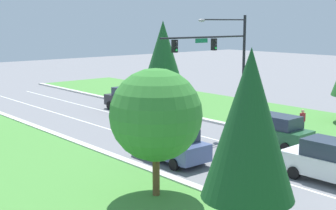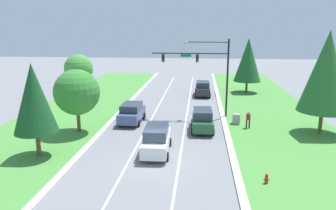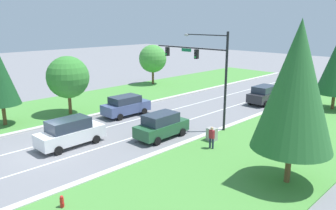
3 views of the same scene
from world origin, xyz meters
TOP-DOWN VIEW (x-y plane):
  - ground_plane at (0.00, 0.00)m, footprint 160.00×160.00m
  - curb_strip_right at (5.65, 0.00)m, footprint 0.50×90.00m
  - curb_strip_left at (-5.65, 0.00)m, footprint 0.50×90.00m
  - lane_stripe_inner_left at (-1.80, 0.00)m, footprint 0.14×81.00m
  - lane_stripe_inner_right at (1.80, 0.00)m, footprint 0.14×81.00m
  - traffic_signal_mast at (3.73, 12.55)m, footprint 7.97×0.41m
  - charcoal_suv at (3.56, 23.50)m, footprint 2.18×4.62m
  - slate_blue_suv at (-3.58, 9.67)m, footprint 2.22×4.74m
  - white_suv at (-0.04, 1.80)m, footprint 2.14×5.00m
  - forest_suv at (3.45, 7.73)m, footprint 2.14×4.56m
  - utility_cabinet at (6.76, 9.89)m, footprint 0.70×0.60m
  - pedestrian at (7.72, 8.60)m, footprint 0.40×0.24m
  - fire_hydrant at (7.28, -2.72)m, footprint 0.34×0.20m
  - conifer_near_right_tree at (13.89, 7.60)m, footprint 4.38×4.38m
  - oak_near_left_tree at (-7.68, 5.97)m, footprint 4.06×4.06m
  - oak_far_left_tree at (-13.68, 22.46)m, footprint 3.94×3.94m

SIDE VIEW (x-z plane):
  - ground_plane at x=0.00m, z-range 0.00..0.00m
  - lane_stripe_inner_left at x=-1.80m, z-range 0.00..0.01m
  - lane_stripe_inner_right at x=1.80m, z-range 0.00..0.01m
  - curb_strip_right at x=5.65m, z-range 0.00..0.15m
  - curb_strip_left at x=-5.65m, z-range 0.00..0.15m
  - fire_hydrant at x=7.28m, z-range -0.01..0.69m
  - utility_cabinet at x=6.76m, z-range 0.00..1.07m
  - pedestrian at x=7.72m, z-range 0.09..1.78m
  - slate_blue_suv at x=-3.58m, z-range 0.02..1.97m
  - forest_suv at x=3.45m, z-range 0.01..2.01m
  - charcoal_suv at x=3.56m, z-range 0.03..2.05m
  - white_suv at x=-0.04m, z-range 0.01..2.09m
  - oak_near_left_tree at x=-7.68m, z-range 0.84..6.60m
  - oak_far_left_tree at x=-13.68m, z-range 0.87..6.58m
  - traffic_signal_mast at x=3.73m, z-range 1.35..9.52m
  - conifer_near_right_tree at x=13.89m, z-range 1.06..10.19m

